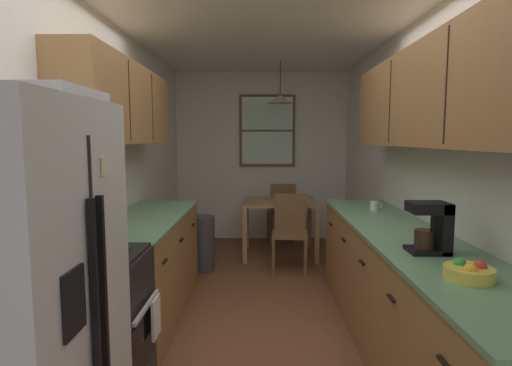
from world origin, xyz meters
TOP-DOWN VIEW (x-y plane):
  - ground_plane at (0.00, 1.00)m, footprint 12.00×12.00m
  - wall_left at (-1.35, 1.00)m, footprint 0.10×9.00m
  - wall_right at (1.35, 1.00)m, footprint 0.10×9.00m
  - wall_back at (0.00, 3.65)m, footprint 4.40×0.10m
  - ceiling_slab at (0.00, 1.00)m, footprint 4.40×9.00m
  - refrigerator at (-0.97, -1.23)m, footprint 0.69×0.80m
  - stove_range at (-0.99, -0.51)m, footprint 0.66×0.59m
  - microwave_over_range at (-1.11, -0.51)m, footprint 0.39×0.60m
  - counter_left at (-1.00, 0.71)m, footprint 0.64×1.85m
  - upper_cabinets_left at (-1.14, 0.66)m, footprint 0.33×1.93m
  - counter_right at (1.00, 0.09)m, footprint 0.64×3.23m
  - upper_cabinets_right at (1.14, 0.04)m, footprint 0.33×2.91m
  - dining_table at (0.24, 2.67)m, footprint 0.95×0.84m
  - dining_chair_near at (0.33, 2.04)m, footprint 0.43×0.43m
  - dining_chair_far at (0.30, 3.30)m, footprint 0.43×0.43m
  - pendant_light at (0.24, 2.67)m, footprint 0.33×0.33m
  - back_window at (0.09, 3.58)m, footprint 0.84×0.05m
  - trash_bin at (-0.70, 2.04)m, footprint 0.28×0.28m
  - storage_canister at (-1.00, 0.03)m, footprint 0.11×0.11m
  - dish_towel at (-0.64, -0.36)m, footprint 0.02×0.16m
  - coffee_maker at (0.98, -0.36)m, footprint 0.22×0.18m
  - mug_by_coffeemaker at (1.03, 1.03)m, footprint 0.11×0.07m
  - fruit_bowl at (0.96, -0.82)m, footprint 0.22×0.22m

SIDE VIEW (x-z plane):
  - ground_plane at x=0.00m, z-range 0.00..0.00m
  - trash_bin at x=-0.70m, z-range 0.00..0.65m
  - counter_right at x=1.00m, z-range 0.00..0.90m
  - counter_left at x=-1.00m, z-range 0.00..0.90m
  - stove_range at x=-0.99m, z-range -0.08..1.02m
  - dish_towel at x=-0.64m, z-range 0.38..0.62m
  - dining_chair_near at x=0.33m, z-range 0.05..0.95m
  - dining_chair_far at x=0.30m, z-range 0.05..0.95m
  - dining_table at x=0.24m, z-range 0.26..1.00m
  - refrigerator at x=-0.97m, z-range 0.00..1.71m
  - fruit_bowl at x=0.96m, z-range 0.89..0.98m
  - mug_by_coffeemaker at x=1.03m, z-range 0.90..0.99m
  - storage_canister at x=-1.00m, z-range 0.90..1.08m
  - coffee_maker at x=0.98m, z-range 0.91..1.20m
  - wall_left at x=-1.35m, z-range 0.00..2.55m
  - wall_right at x=1.35m, z-range 0.00..2.55m
  - wall_back at x=0.00m, z-range 0.00..2.55m
  - microwave_over_range at x=-1.11m, z-range 1.50..1.82m
  - back_window at x=0.09m, z-range 1.13..2.21m
  - upper_cabinets_left at x=-1.14m, z-range 1.52..2.15m
  - upper_cabinets_right at x=1.14m, z-range 1.50..2.18m
  - pendant_light at x=0.24m, z-range 1.79..2.33m
  - ceiling_slab at x=0.00m, z-range 2.55..2.63m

